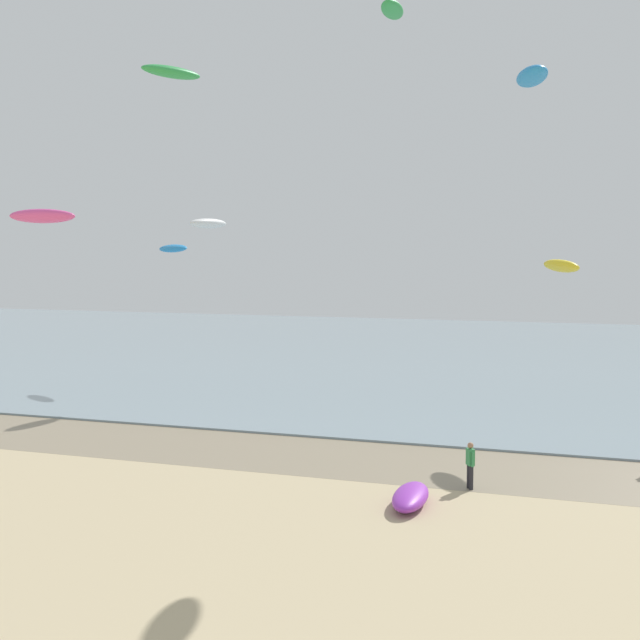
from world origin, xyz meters
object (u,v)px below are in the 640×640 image
at_px(kite_aloft_0, 171,72).
at_px(kite_aloft_11, 173,248).
at_px(kite_aloft_9, 561,266).
at_px(kite_aloft_6, 208,223).
at_px(kite_aloft_8, 532,77).
at_px(grounded_kite, 411,497).
at_px(person_far_down_beach, 470,464).
at_px(kite_aloft_1, 42,216).
at_px(kite_aloft_2, 392,10).

height_order(kite_aloft_0, kite_aloft_11, kite_aloft_0).
bearing_deg(kite_aloft_9, kite_aloft_6, 42.81).
relative_size(kite_aloft_8, kite_aloft_9, 1.09).
xyz_separation_m(grounded_kite, kite_aloft_6, (-16.47, 18.10, 9.97)).
height_order(kite_aloft_0, kite_aloft_6, kite_aloft_0).
distance_m(kite_aloft_6, kite_aloft_9, 21.64).
bearing_deg(kite_aloft_6, kite_aloft_9, -99.36).
bearing_deg(kite_aloft_8, person_far_down_beach, 129.52).
bearing_deg(kite_aloft_9, person_far_down_beach, 134.26).
bearing_deg(kite_aloft_6, person_far_down_beach, -122.68).
bearing_deg(person_far_down_beach, kite_aloft_1, -178.83).
distance_m(grounded_kite, kite_aloft_11, 32.12).
relative_size(grounded_kite, kite_aloft_8, 0.99).
distance_m(kite_aloft_6, kite_aloft_8, 24.13).
relative_size(person_far_down_beach, kite_aloft_9, 0.58).
relative_size(grounded_kite, kite_aloft_0, 1.22).
height_order(kite_aloft_2, kite_aloft_9, kite_aloft_2).
height_order(kite_aloft_1, kite_aloft_6, kite_aloft_6).
relative_size(kite_aloft_6, kite_aloft_9, 1.18).
bearing_deg(person_far_down_beach, kite_aloft_2, 118.31).
distance_m(kite_aloft_0, kite_aloft_1, 8.58).
xyz_separation_m(kite_aloft_1, kite_aloft_2, (12.23, 10.91, 10.17)).
bearing_deg(kite_aloft_0, kite_aloft_8, -47.68).
xyz_separation_m(kite_aloft_8, kite_aloft_9, (0.82, 6.72, -7.05)).
distance_m(person_far_down_beach, grounded_kite, 3.22).
bearing_deg(kite_aloft_9, kite_aloft_2, 49.50).
distance_m(kite_aloft_8, kite_aloft_11, 30.75).
bearing_deg(kite_aloft_8, kite_aloft_9, -21.09).
xyz_separation_m(kite_aloft_0, kite_aloft_8, (12.90, 3.69, -0.30)).
bearing_deg(grounded_kite, person_far_down_beach, -33.84).
bearing_deg(kite_aloft_6, kite_aloft_0, -150.02).
bearing_deg(grounded_kite, kite_aloft_0, 77.97).
height_order(kite_aloft_9, kite_aloft_11, kite_aloft_11).
xyz_separation_m(person_far_down_beach, kite_aloft_11, (-22.84, 19.78, 7.92)).
height_order(kite_aloft_6, kite_aloft_8, kite_aloft_8).
relative_size(kite_aloft_0, kite_aloft_1, 0.83).
xyz_separation_m(person_far_down_beach, kite_aloft_1, (-17.91, -0.37, 9.16)).
height_order(grounded_kite, kite_aloft_2, kite_aloft_2).
bearing_deg(person_far_down_beach, grounded_kite, -119.85).
relative_size(person_far_down_beach, kite_aloft_2, 0.57).
bearing_deg(kite_aloft_9, kite_aloft_1, 84.60).
height_order(person_far_down_beach, kite_aloft_9, kite_aloft_9).
relative_size(grounded_kite, kite_aloft_9, 1.08).
bearing_deg(kite_aloft_1, kite_aloft_8, 6.33).
height_order(kite_aloft_2, kite_aloft_11, kite_aloft_2).
bearing_deg(grounded_kite, kite_aloft_6, 38.31).
bearing_deg(kite_aloft_8, kite_aloft_2, 27.80).
xyz_separation_m(grounded_kite, kite_aloft_1, (-16.34, 2.37, 9.75)).
bearing_deg(kite_aloft_11, person_far_down_beach, 169.66).
distance_m(person_far_down_beach, kite_aloft_2, 22.74).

